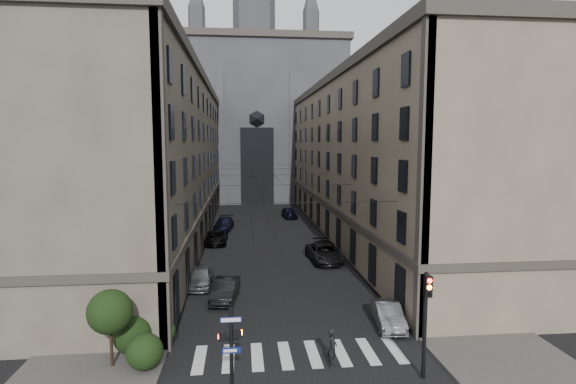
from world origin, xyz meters
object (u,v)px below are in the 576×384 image
object	(u,v)px
car_right_midfar	(327,250)
car_right_far	(289,213)
gothic_tower	(255,111)
car_left_near	(201,277)
car_right_midnear	(324,253)
pedestrian_signal_left	(231,345)
car_right_near	(388,315)
pedestrian	(332,348)
car_left_midnear	(225,290)
traffic_light_right	(426,312)
car_left_midfar	(216,238)
car_left_far	(224,224)

from	to	relation	value
car_right_midfar	car_right_far	bearing A→B (deg)	90.52
gothic_tower	car_right_far	xyz separation A→B (m)	(4.20, -26.33, -17.01)
car_left_near	car_right_midnear	size ratio (longest dim) A/B	0.77
pedestrian_signal_left	car_right_near	bearing A→B (deg)	35.19
car_left_near	gothic_tower	bearing A→B (deg)	84.81
car_right_far	pedestrian	size ratio (longest dim) A/B	2.34
car_left_midnear	car_right_midfar	xyz separation A→B (m)	(9.56, 11.24, -0.01)
gothic_tower	car_right_midnear	xyz separation A→B (m)	(4.80, -51.54, -16.97)
car_right_near	car_right_far	world-z (taller)	car_right_far
gothic_tower	traffic_light_right	bearing A→B (deg)	-85.62
gothic_tower	pedestrian	size ratio (longest dim) A/B	29.27
car_left_midfar	car_right_midfar	xyz separation A→B (m)	(11.16, -7.03, 0.03)
traffic_light_right	car_left_midfar	size ratio (longest dim) A/B	1.01
car_left_midnear	pedestrian	size ratio (longest dim) A/B	2.31
car_left_far	pedestrian	distance (m)	37.50
pedestrian_signal_left	car_right_midfar	bearing A→B (deg)	69.39
pedestrian_signal_left	car_left_far	xyz separation A→B (m)	(-1.75, 38.95, -1.54)
gothic_tower	car_left_midnear	xyz separation A→B (m)	(-4.20, -61.11, -17.04)
gothic_tower	car_right_near	bearing A→B (deg)	-84.94
pedestrian	traffic_light_right	bearing A→B (deg)	-98.58
pedestrian_signal_left	car_left_near	size ratio (longest dim) A/B	0.88
car_right_near	car_left_midnear	bearing A→B (deg)	157.20
gothic_tower	car_right_near	world-z (taller)	gothic_tower
car_left_near	car_left_midfar	size ratio (longest dim) A/B	0.88
traffic_light_right	car_right_midnear	world-z (taller)	traffic_light_right
car_right_midnear	pedestrian	size ratio (longest dim) A/B	3.00
gothic_tower	car_right_midfar	distance (m)	52.97
car_left_near	car_right_far	size ratio (longest dim) A/B	0.98
car_right_midfar	pedestrian	xyz separation A→B (m)	(-3.87, -21.53, 0.24)
traffic_light_right	car_right_far	bearing A→B (deg)	91.72
car_right_near	car_right_midfar	xyz separation A→B (m)	(-0.56, 16.94, 0.03)
traffic_light_right	car_right_midfar	bearing A→B (deg)	90.60
pedestrian_signal_left	car_right_near	size ratio (longest dim) A/B	0.92
traffic_light_right	pedestrian	xyz separation A→B (m)	(-4.12, 1.64, -2.30)
gothic_tower	car_left_far	xyz separation A→B (m)	(-5.27, -34.51, -17.01)
gothic_tower	car_left_midnear	size ratio (longest dim) A/B	12.65
car_right_midnear	pedestrian	world-z (taller)	pedestrian
car_left_midnear	car_left_midfar	distance (m)	18.35
gothic_tower	pedestrian	distance (m)	73.36
car_right_near	car_right_midnear	size ratio (longest dim) A/B	0.73
gothic_tower	pedestrian_signal_left	xyz separation A→B (m)	(-3.51, -73.46, -15.48)
car_left_midfar	car_right_far	size ratio (longest dim) A/B	1.11
traffic_light_right	pedestrian_signal_left	bearing A→B (deg)	-177.36
car_left_midfar	car_right_near	size ratio (longest dim) A/B	1.19
pedestrian_signal_left	car_left_midnear	distance (m)	12.46
car_left_midfar	car_right_near	xyz separation A→B (m)	(11.72, -23.98, -0.00)
traffic_light_right	car_left_midnear	size ratio (longest dim) A/B	1.13
pedestrian_signal_left	car_right_near	xyz separation A→B (m)	(9.43, 6.65, -1.61)
car_left_far	car_right_near	xyz separation A→B (m)	(11.18, -32.30, -0.07)
pedestrian_signal_left	car_right_midnear	xyz separation A→B (m)	(8.32, 21.92, -1.49)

